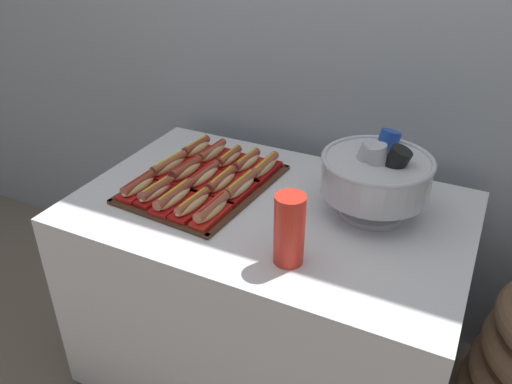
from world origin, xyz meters
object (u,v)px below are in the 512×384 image
(hot_dog_1, at_px, (156,192))
(hot_dog_2, at_px, (174,198))
(hot_dog_8, at_px, (221,182))
(buffet_table, at_px, (268,291))
(hot_dog_7, at_px, (203,177))
(hot_dog_9, at_px, (240,187))
(cup_stack, at_px, (289,230))
(hot_dog_11, at_px, (213,153))
(hot_dog_13, at_px, (247,163))
(hot_dog_0, at_px, (138,186))
(hot_dog_12, at_px, (229,159))
(hot_dog_5, at_px, (169,166))
(hot_dog_6, at_px, (186,171))
(hot_dog_3, at_px, (192,205))
(hot_dog_14, at_px, (265,168))
(punch_bowl, at_px, (376,174))
(hot_dog_10, at_px, (196,149))
(hot_dog_4, at_px, (212,210))

(hot_dog_1, height_order, hot_dog_2, hot_dog_2)
(hot_dog_8, bearing_deg, buffet_table, -3.61)
(hot_dog_7, xyz_separation_m, hot_dog_9, (0.15, -0.01, 0.00))
(hot_dog_9, bearing_deg, cup_stack, -41.57)
(hot_dog_11, xyz_separation_m, hot_dog_13, (0.15, -0.01, -0.00))
(hot_dog_11, relative_size, hot_dog_13, 1.02)
(hot_dog_0, height_order, hot_dog_12, hot_dog_0)
(hot_dog_12, xyz_separation_m, cup_stack, (0.42, -0.43, 0.07))
(hot_dog_1, bearing_deg, hot_dog_9, 32.10)
(hot_dog_5, distance_m, hot_dog_6, 0.08)
(hot_dog_3, height_order, hot_dog_14, hot_dog_14)
(hot_dog_1, relative_size, hot_dog_5, 0.86)
(punch_bowl, bearing_deg, hot_dog_7, -171.52)
(hot_dog_8, xyz_separation_m, hot_dog_9, (0.07, -0.01, 0.00))
(hot_dog_9, xyz_separation_m, hot_dog_10, (-0.29, 0.19, -0.00))
(hot_dog_1, height_order, hot_dog_13, hot_dog_13)
(hot_dog_5, relative_size, hot_dog_11, 1.07)
(hot_dog_2, distance_m, hot_dog_5, 0.22)
(hot_dog_5, bearing_deg, hot_dog_8, -4.16)
(hot_dog_12, height_order, hot_dog_14, hot_dog_14)
(hot_dog_4, height_order, hot_dog_9, hot_dog_9)
(hot_dog_10, distance_m, punch_bowl, 0.72)
(hot_dog_0, bearing_deg, hot_dog_6, 61.40)
(cup_stack, bearing_deg, hot_dog_2, 167.70)
(hot_dog_7, height_order, hot_dog_11, hot_dog_11)
(buffet_table, xyz_separation_m, hot_dog_6, (-0.34, 0.02, 0.41))
(hot_dog_2, xyz_separation_m, hot_dog_13, (0.10, 0.32, 0.00))
(hot_dog_10, bearing_deg, hot_dog_0, -94.16)
(hot_dog_13, bearing_deg, cup_stack, -50.61)
(hot_dog_8, height_order, hot_dog_10, hot_dog_10)
(hot_dog_7, distance_m, hot_dog_14, 0.22)
(hot_dog_3, height_order, hot_dog_8, hot_dog_8)
(hot_dog_5, xyz_separation_m, punch_bowl, (0.72, 0.07, 0.10))
(hot_dog_10, xyz_separation_m, hot_dog_13, (0.22, -0.02, -0.00))
(buffet_table, relative_size, hot_dog_12, 7.93)
(buffet_table, xyz_separation_m, hot_dog_5, (-0.41, 0.03, 0.41))
(hot_dog_1, height_order, hot_dog_7, same)
(hot_dog_1, distance_m, hot_dog_6, 0.17)
(buffet_table, xyz_separation_m, hot_dog_10, (-0.40, 0.19, 0.41))
(punch_bowl, bearing_deg, hot_dog_11, 172.41)
(hot_dog_1, height_order, hot_dog_11, hot_dog_11)
(hot_dog_5, bearing_deg, hot_dog_3, -40.41)
(buffet_table, distance_m, hot_dog_0, 0.60)
(hot_dog_8, height_order, hot_dog_11, hot_dog_11)
(hot_dog_4, distance_m, hot_dog_13, 0.34)
(hot_dog_1, relative_size, hot_dog_13, 0.94)
(hot_dog_8, bearing_deg, hot_dog_0, -147.90)
(buffet_table, xyz_separation_m, hot_dog_11, (-0.33, 0.19, 0.41))
(hot_dog_1, relative_size, punch_bowl, 0.47)
(hot_dog_1, height_order, hot_dog_3, hot_dog_1)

